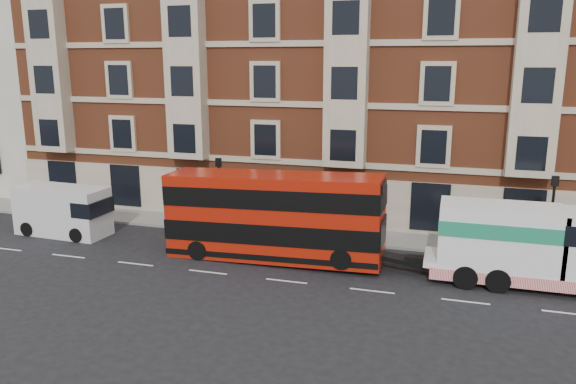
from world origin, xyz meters
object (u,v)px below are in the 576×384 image
object	(u,v)px
double_decker_bus	(274,215)
tow_truck	(528,245)
box_van	(63,211)
pedestrian	(194,211)

from	to	relation	value
double_decker_bus	tow_truck	xyz separation A→B (m)	(12.06, -0.00, -0.42)
tow_truck	box_van	world-z (taller)	tow_truck
double_decker_bus	pedestrian	world-z (taller)	double_decker_bus
tow_truck	pedestrian	size ratio (longest dim) A/B	5.13
tow_truck	box_van	size ratio (longest dim) A/B	1.60
double_decker_bus	pedestrian	xyz separation A→B (m)	(-6.55, 4.21, -1.36)
box_van	pedestrian	size ratio (longest dim) A/B	3.22
double_decker_bus	box_van	world-z (taller)	double_decker_bus
box_van	pedestrian	xyz separation A→B (m)	(6.73, 3.55, -0.38)
tow_truck	pedestrian	bearing A→B (deg)	167.26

